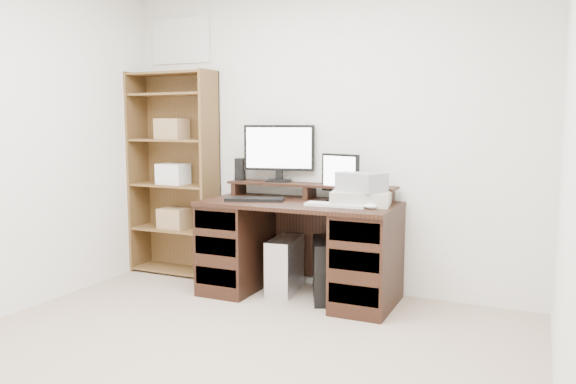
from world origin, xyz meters
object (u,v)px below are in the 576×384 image
Objects in this scene: printer at (361,198)px; tower_black at (327,270)px; tower_silver at (285,265)px; monitor_wide at (279,150)px; desk at (299,248)px; monitor_small at (340,176)px; bookshelf at (175,172)px.

tower_black is (-0.27, -0.00, -0.57)m from printer.
monitor_wide is at bearing 120.87° from tower_silver.
monitor_wide reaches higher than tower_black.
monitor_small reaches higher than desk.
desk is 0.24m from tower_silver.
tower_black is (0.22, 0.03, -0.16)m from desk.
desk is 0.27m from tower_black.
desk is 4.08× the size of monitor_small.
monitor_wide is at bearing 154.80° from printer.
desk is at bearing -134.80° from monitor_small.
bookshelf reaches higher than tower_silver.
printer is at bearing 3.32° from desk.
bookshelf is at bearing 165.26° from printer.
tower_silver is (0.14, -0.19, -0.91)m from monitor_wide.
tower_black is at bearing 171.77° from printer.
bookshelf is (-1.15, 0.14, 0.70)m from tower_silver.
tower_silver is (-0.16, 0.07, -0.17)m from desk.
monitor_small reaches higher than printer.
monitor_wide is 0.61m from monitor_small.
desk is 2.97× the size of tower_black.
desk is 2.58× the size of monitor_wide.
monitor_small is (0.57, -0.11, -0.18)m from monitor_wide.
tower_black is 1.68m from bookshelf.
printer is 0.95× the size of tower_silver.
monitor_small is 0.28m from printer.
tower_black is (-0.06, -0.12, -0.72)m from monitor_small.
monitor_wide is at bearing 2.46° from bookshelf.
printer reaches higher than desk.
bookshelf is (-1.01, -0.04, -0.21)m from monitor_wide.
monitor_wide is (-0.29, 0.26, 0.74)m from desk.
printer is at bearing -29.20° from monitor_wide.
monitor_small is at bearing -2.48° from bookshelf.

